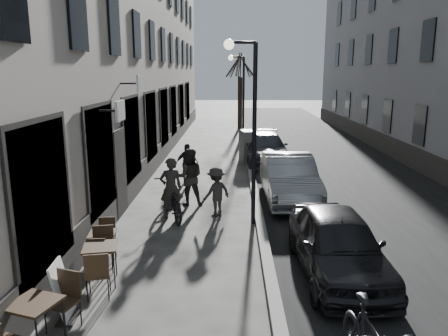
{
  "coord_description": "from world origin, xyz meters",
  "views": [
    {
      "loc": [
        -0.61,
        -5.86,
        4.27
      ],
      "look_at": [
        -0.81,
        5.22,
        1.8
      ],
      "focal_mm": 35.0,
      "sensor_mm": 36.0,
      "label": 1
    }
  ],
  "objects_px": {
    "streetlamp_near": "(248,113)",
    "tree_near": "(241,64)",
    "pedestrian_near": "(190,177)",
    "pedestrian_far": "(187,164)",
    "bistro_set_b": "(101,260)",
    "pedestrian_mid": "(216,192)",
    "streetlamp_far": "(240,92)",
    "car_mid": "(289,178)",
    "bistro_set_a": "(35,321)",
    "car_far": "(266,148)",
    "bicycle": "(171,200)",
    "utility_cabinet": "(247,146)",
    "tree_far": "(239,65)",
    "car_near": "(338,244)",
    "sign_board": "(64,296)",
    "bistro_set_c": "(103,244)"
  },
  "relations": [
    {
      "from": "streetlamp_near",
      "to": "car_near",
      "type": "bearing_deg",
      "value": -60.29
    },
    {
      "from": "streetlamp_near",
      "to": "car_near",
      "type": "distance_m",
      "value": 4.4
    },
    {
      "from": "tree_near",
      "to": "car_mid",
      "type": "xyz_separation_m",
      "value": [
        1.4,
        -12.62,
        -3.9
      ]
    },
    {
      "from": "bistro_set_c",
      "to": "pedestrian_near",
      "type": "relative_size",
      "value": 0.79
    },
    {
      "from": "streetlamp_far",
      "to": "bicycle",
      "type": "height_order",
      "value": "streetlamp_far"
    },
    {
      "from": "utility_cabinet",
      "to": "pedestrian_mid",
      "type": "relative_size",
      "value": 1.01
    },
    {
      "from": "tree_near",
      "to": "pedestrian_near",
      "type": "xyz_separation_m",
      "value": [
        -1.88,
        -13.2,
        -3.74
      ]
    },
    {
      "from": "bistro_set_a",
      "to": "pedestrian_near",
      "type": "bearing_deg",
      "value": 96.54
    },
    {
      "from": "tree_far",
      "to": "utility_cabinet",
      "type": "xyz_separation_m",
      "value": [
        0.2,
        -12.27,
        -3.91
      ]
    },
    {
      "from": "bicycle",
      "to": "car_near",
      "type": "xyz_separation_m",
      "value": [
        4.03,
        -3.63,
        0.14
      ]
    },
    {
      "from": "bistro_set_a",
      "to": "pedestrian_mid",
      "type": "height_order",
      "value": "pedestrian_mid"
    },
    {
      "from": "tree_far",
      "to": "sign_board",
      "type": "height_order",
      "value": "tree_far"
    },
    {
      "from": "bistro_set_b",
      "to": "tree_near",
      "type": "bearing_deg",
      "value": 68.69
    },
    {
      "from": "streetlamp_far",
      "to": "pedestrian_mid",
      "type": "bearing_deg",
      "value": -94.56
    },
    {
      "from": "tree_far",
      "to": "car_far",
      "type": "bearing_deg",
      "value": -84.93
    },
    {
      "from": "streetlamp_far",
      "to": "bistro_set_a",
      "type": "relative_size",
      "value": 2.94
    },
    {
      "from": "utility_cabinet",
      "to": "tree_far",
      "type": "bearing_deg",
      "value": 78.76
    },
    {
      "from": "bistro_set_b",
      "to": "pedestrian_far",
      "type": "height_order",
      "value": "pedestrian_far"
    },
    {
      "from": "sign_board",
      "to": "utility_cabinet",
      "type": "relative_size",
      "value": 0.69
    },
    {
      "from": "tree_near",
      "to": "tree_far",
      "type": "distance_m",
      "value": 6.0
    },
    {
      "from": "tree_near",
      "to": "car_far",
      "type": "distance_m",
      "value": 7.6
    },
    {
      "from": "streetlamp_near",
      "to": "bistro_set_b",
      "type": "relative_size",
      "value": 3.03
    },
    {
      "from": "bistro_set_b",
      "to": "bicycle",
      "type": "bearing_deg",
      "value": 66.31
    },
    {
      "from": "tree_near",
      "to": "car_mid",
      "type": "bearing_deg",
      "value": -83.65
    },
    {
      "from": "tree_near",
      "to": "bistro_set_c",
      "type": "xyz_separation_m",
      "value": [
        -3.43,
        -17.65,
        -4.23
      ]
    },
    {
      "from": "tree_far",
      "to": "pedestrian_near",
      "type": "relative_size",
      "value": 3.08
    },
    {
      "from": "sign_board",
      "to": "car_far",
      "type": "relative_size",
      "value": 0.22
    },
    {
      "from": "bistro_set_c",
      "to": "streetlamp_near",
      "type": "bearing_deg",
      "value": 31.77
    },
    {
      "from": "tree_near",
      "to": "utility_cabinet",
      "type": "bearing_deg",
      "value": -88.17
    },
    {
      "from": "bistro_set_a",
      "to": "pedestrian_mid",
      "type": "bearing_deg",
      "value": 87.36
    },
    {
      "from": "car_near",
      "to": "car_mid",
      "type": "height_order",
      "value": "car_mid"
    },
    {
      "from": "tree_far",
      "to": "utility_cabinet",
      "type": "height_order",
      "value": "tree_far"
    },
    {
      "from": "pedestrian_near",
      "to": "pedestrian_far",
      "type": "height_order",
      "value": "pedestrian_near"
    },
    {
      "from": "tree_near",
      "to": "pedestrian_far",
      "type": "xyz_separation_m",
      "value": [
        -2.25,
        -10.42,
        -3.89
      ]
    },
    {
      "from": "utility_cabinet",
      "to": "pedestrian_near",
      "type": "relative_size",
      "value": 0.82
    },
    {
      "from": "streetlamp_near",
      "to": "utility_cabinet",
      "type": "bearing_deg",
      "value": 88.21
    },
    {
      "from": "bistro_set_a",
      "to": "bistro_set_b",
      "type": "distance_m",
      "value": 2.27
    },
    {
      "from": "streetlamp_far",
      "to": "car_mid",
      "type": "height_order",
      "value": "streetlamp_far"
    },
    {
      "from": "tree_near",
      "to": "bicycle",
      "type": "height_order",
      "value": "tree_near"
    },
    {
      "from": "streetlamp_near",
      "to": "bistro_set_a",
      "type": "distance_m",
      "value": 7.32
    },
    {
      "from": "tree_far",
      "to": "car_mid",
      "type": "height_order",
      "value": "tree_far"
    },
    {
      "from": "tree_near",
      "to": "pedestrian_near",
      "type": "height_order",
      "value": "tree_near"
    },
    {
      "from": "streetlamp_far",
      "to": "car_far",
      "type": "bearing_deg",
      "value": -70.94
    },
    {
      "from": "bistro_set_b",
      "to": "pedestrian_mid",
      "type": "bearing_deg",
      "value": 51.3
    },
    {
      "from": "streetlamp_near",
      "to": "tree_near",
      "type": "bearing_deg",
      "value": 89.72
    },
    {
      "from": "streetlamp_near",
      "to": "utility_cabinet",
      "type": "height_order",
      "value": "streetlamp_near"
    },
    {
      "from": "bistro_set_a",
      "to": "car_near",
      "type": "xyz_separation_m",
      "value": [
        5.26,
        2.72,
        0.19
      ]
    },
    {
      "from": "bistro_set_a",
      "to": "bistro_set_c",
      "type": "relative_size",
      "value": 1.19
    },
    {
      "from": "tree_near",
      "to": "bistro_set_a",
      "type": "height_order",
      "value": "tree_near"
    },
    {
      "from": "utility_cabinet",
      "to": "car_near",
      "type": "height_order",
      "value": "utility_cabinet"
    }
  ]
}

